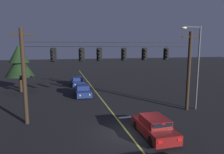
# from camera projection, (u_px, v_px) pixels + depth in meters

# --- Properties ---
(ground_plane) EXTENTS (180.00, 180.00, 0.00)m
(ground_plane) POSITION_uv_depth(u_px,v_px,m) (128.00, 133.00, 14.52)
(ground_plane) COLOR black
(lane_centre_stripe) EXTENTS (0.14, 60.00, 0.01)m
(lane_centre_stripe) POSITION_uv_depth(u_px,v_px,m) (102.00, 99.00, 23.89)
(lane_centre_stripe) COLOR #D1C64C
(lane_centre_stripe) RESTS_ON ground
(stop_bar_paint) EXTENTS (3.40, 0.36, 0.01)m
(stop_bar_paint) POSITION_uv_depth(u_px,v_px,m) (137.00, 116.00, 18.03)
(stop_bar_paint) COLOR silver
(stop_bar_paint) RESTS_ON ground
(signal_span_assembly) EXTENTS (16.56, 0.32, 7.59)m
(signal_span_assembly) POSITION_uv_depth(u_px,v_px,m) (115.00, 73.00, 17.55)
(signal_span_assembly) COLOR #2D2116
(signal_span_assembly) RESTS_ON ground
(traffic_light_leftmost) EXTENTS (0.48, 0.41, 1.22)m
(traffic_light_leftmost) POSITION_uv_depth(u_px,v_px,m) (53.00, 55.00, 16.05)
(traffic_light_leftmost) COLOR black
(traffic_light_left_inner) EXTENTS (0.48, 0.41, 1.22)m
(traffic_light_left_inner) POSITION_uv_depth(u_px,v_px,m) (82.00, 55.00, 16.60)
(traffic_light_left_inner) COLOR black
(traffic_light_centre) EXTENTS (0.48, 0.41, 1.22)m
(traffic_light_centre) POSITION_uv_depth(u_px,v_px,m) (100.00, 54.00, 16.97)
(traffic_light_centre) COLOR black
(traffic_light_right_inner) EXTENTS (0.48, 0.41, 1.22)m
(traffic_light_right_inner) POSITION_uv_depth(u_px,v_px,m) (124.00, 54.00, 17.50)
(traffic_light_right_inner) COLOR black
(traffic_light_rightmost) EXTENTS (0.48, 0.41, 1.22)m
(traffic_light_rightmost) POSITION_uv_depth(u_px,v_px,m) (145.00, 54.00, 17.97)
(traffic_light_rightmost) COLOR black
(traffic_light_far_right) EXTENTS (0.48, 0.41, 1.22)m
(traffic_light_far_right) POSITION_uv_depth(u_px,v_px,m) (167.00, 54.00, 18.50)
(traffic_light_far_right) COLOR black
(car_waiting_near_lane) EXTENTS (1.80, 4.33, 1.39)m
(car_waiting_near_lane) POSITION_uv_depth(u_px,v_px,m) (154.00, 127.00, 14.02)
(car_waiting_near_lane) COLOR maroon
(car_waiting_near_lane) RESTS_ON ground
(car_oncoming_lead) EXTENTS (1.80, 4.42, 1.39)m
(car_oncoming_lead) POSITION_uv_depth(u_px,v_px,m) (83.00, 91.00, 25.57)
(car_oncoming_lead) COLOR navy
(car_oncoming_lead) RESTS_ON ground
(car_oncoming_trailing) EXTENTS (1.80, 4.42, 1.39)m
(car_oncoming_trailing) POSITION_uv_depth(u_px,v_px,m) (78.00, 82.00, 32.19)
(car_oncoming_trailing) COLOR navy
(car_oncoming_trailing) RESTS_ON ground
(street_lamp_corner) EXTENTS (2.11, 0.30, 8.11)m
(street_lamp_corner) POSITION_uv_depth(u_px,v_px,m) (196.00, 61.00, 19.30)
(street_lamp_corner) COLOR #4C4F54
(street_lamp_corner) RESTS_ON ground
(tree_verge_near) EXTENTS (3.76, 3.76, 6.49)m
(tree_verge_near) POSITION_uv_depth(u_px,v_px,m) (19.00, 62.00, 27.17)
(tree_verge_near) COLOR #332316
(tree_verge_near) RESTS_ON ground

